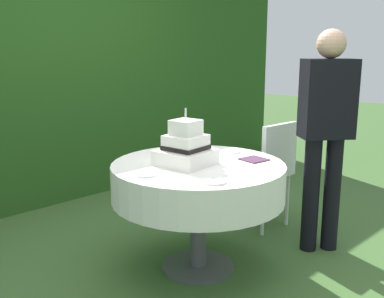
{
  "coord_description": "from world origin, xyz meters",
  "views": [
    {
      "loc": [
        -2.04,
        -1.99,
        1.48
      ],
      "look_at": [
        -0.04,
        0.02,
        0.84
      ],
      "focal_mm": 42.32,
      "sensor_mm": 36.0,
      "label": 1
    }
  ],
  "objects_px": {
    "serving_plate_left": "(146,174)",
    "garden_chair": "(269,165)",
    "cake_table": "(198,182)",
    "wedding_cake": "(186,148)",
    "serving_plate_far": "(215,182)",
    "serving_plate_near": "(233,152)",
    "napkin_stack": "(254,159)",
    "standing_person": "(326,127)"
  },
  "relations": [
    {
      "from": "serving_plate_far",
      "to": "serving_plate_left",
      "type": "bearing_deg",
      "value": 114.12
    },
    {
      "from": "cake_table",
      "to": "garden_chair",
      "type": "xyz_separation_m",
      "value": [
        0.92,
        0.09,
        -0.07
      ]
    },
    {
      "from": "cake_table",
      "to": "serving_plate_left",
      "type": "distance_m",
      "value": 0.43
    },
    {
      "from": "serving_plate_near",
      "to": "serving_plate_far",
      "type": "distance_m",
      "value": 0.76
    },
    {
      "from": "serving_plate_far",
      "to": "standing_person",
      "type": "distance_m",
      "value": 1.11
    },
    {
      "from": "wedding_cake",
      "to": "napkin_stack",
      "type": "bearing_deg",
      "value": -31.04
    },
    {
      "from": "garden_chair",
      "to": "serving_plate_far",
      "type": "bearing_deg",
      "value": -158.58
    },
    {
      "from": "wedding_cake",
      "to": "garden_chair",
      "type": "xyz_separation_m",
      "value": [
        0.99,
        0.05,
        -0.3
      ]
    },
    {
      "from": "wedding_cake",
      "to": "serving_plate_far",
      "type": "relative_size",
      "value": 2.82
    },
    {
      "from": "serving_plate_near",
      "to": "standing_person",
      "type": "relative_size",
      "value": 0.06
    },
    {
      "from": "serving_plate_far",
      "to": "napkin_stack",
      "type": "xyz_separation_m",
      "value": [
        0.57,
        0.16,
        -0.0
      ]
    },
    {
      "from": "standing_person",
      "to": "serving_plate_far",
      "type": "bearing_deg",
      "value": 176.48
    },
    {
      "from": "garden_chair",
      "to": "cake_table",
      "type": "bearing_deg",
      "value": -174.39
    },
    {
      "from": "cake_table",
      "to": "garden_chair",
      "type": "height_order",
      "value": "garden_chair"
    },
    {
      "from": "serving_plate_near",
      "to": "garden_chair",
      "type": "xyz_separation_m",
      "value": [
        0.51,
        0.05,
        -0.2
      ]
    },
    {
      "from": "serving_plate_near",
      "to": "garden_chair",
      "type": "bearing_deg",
      "value": 5.03
    },
    {
      "from": "cake_table",
      "to": "wedding_cake",
      "type": "xyz_separation_m",
      "value": [
        -0.07,
        0.04,
        0.23
      ]
    },
    {
      "from": "serving_plate_far",
      "to": "serving_plate_near",
      "type": "bearing_deg",
      "value": 32.42
    },
    {
      "from": "serving_plate_left",
      "to": "standing_person",
      "type": "bearing_deg",
      "value": -19.97
    },
    {
      "from": "napkin_stack",
      "to": "garden_chair",
      "type": "height_order",
      "value": "garden_chair"
    },
    {
      "from": "garden_chair",
      "to": "wedding_cake",
      "type": "bearing_deg",
      "value": -177.32
    },
    {
      "from": "garden_chair",
      "to": "standing_person",
      "type": "bearing_deg",
      "value": -97.14
    },
    {
      "from": "wedding_cake",
      "to": "serving_plate_near",
      "type": "height_order",
      "value": "wedding_cake"
    },
    {
      "from": "serving_plate_near",
      "to": "serving_plate_left",
      "type": "height_order",
      "value": "same"
    },
    {
      "from": "serving_plate_near",
      "to": "standing_person",
      "type": "height_order",
      "value": "standing_person"
    },
    {
      "from": "wedding_cake",
      "to": "garden_chair",
      "type": "distance_m",
      "value": 1.03
    },
    {
      "from": "wedding_cake",
      "to": "serving_plate_left",
      "type": "relative_size",
      "value": 2.65
    },
    {
      "from": "garden_chair",
      "to": "standing_person",
      "type": "relative_size",
      "value": 0.56
    },
    {
      "from": "serving_plate_far",
      "to": "garden_chair",
      "type": "distance_m",
      "value": 1.26
    },
    {
      "from": "cake_table",
      "to": "wedding_cake",
      "type": "height_order",
      "value": "wedding_cake"
    },
    {
      "from": "serving_plate_near",
      "to": "serving_plate_far",
      "type": "height_order",
      "value": "same"
    },
    {
      "from": "serving_plate_left",
      "to": "serving_plate_far",
      "type": "bearing_deg",
      "value": -65.88
    },
    {
      "from": "cake_table",
      "to": "standing_person",
      "type": "bearing_deg",
      "value": -26.74
    },
    {
      "from": "serving_plate_left",
      "to": "garden_chair",
      "type": "height_order",
      "value": "garden_chair"
    },
    {
      "from": "cake_table",
      "to": "serving_plate_near",
      "type": "bearing_deg",
      "value": 6.35
    },
    {
      "from": "serving_plate_far",
      "to": "cake_table",
      "type": "bearing_deg",
      "value": 56.85
    },
    {
      "from": "wedding_cake",
      "to": "standing_person",
      "type": "height_order",
      "value": "standing_person"
    },
    {
      "from": "cake_table",
      "to": "serving_plate_near",
      "type": "relative_size",
      "value": 11.07
    },
    {
      "from": "serving_plate_far",
      "to": "serving_plate_left",
      "type": "xyz_separation_m",
      "value": [
        -0.18,
        0.39,
        0.0
      ]
    },
    {
      "from": "wedding_cake",
      "to": "napkin_stack",
      "type": "relative_size",
      "value": 2.36
    },
    {
      "from": "serving_plate_far",
      "to": "wedding_cake",
      "type": "bearing_deg",
      "value": 67.71
    },
    {
      "from": "serving_plate_near",
      "to": "serving_plate_left",
      "type": "xyz_separation_m",
      "value": [
        -0.82,
        -0.01,
        0.0
      ]
    }
  ]
}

